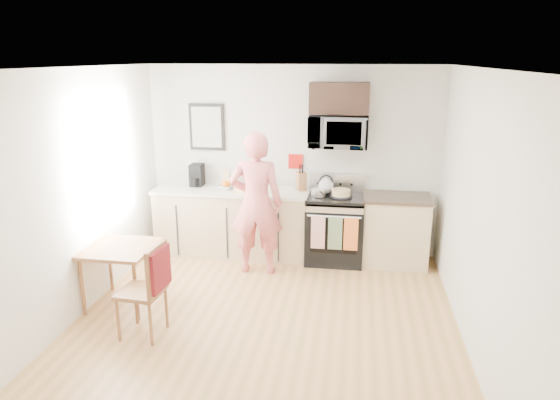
% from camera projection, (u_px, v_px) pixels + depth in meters
% --- Properties ---
extents(floor, '(4.60, 4.60, 0.00)m').
position_uv_depth(floor, '(262.00, 331.00, 5.09)').
color(floor, '#A27A3E').
rests_on(floor, ground).
extents(back_wall, '(4.00, 0.04, 2.60)m').
position_uv_depth(back_wall, '(292.00, 161.00, 6.91)').
color(back_wall, beige).
rests_on(back_wall, floor).
extents(front_wall, '(4.00, 0.04, 2.60)m').
position_uv_depth(front_wall, '(175.00, 341.00, 2.55)').
color(front_wall, beige).
rests_on(front_wall, floor).
extents(left_wall, '(0.04, 4.60, 2.60)m').
position_uv_depth(left_wall, '(66.00, 201.00, 5.02)').
color(left_wall, beige).
rests_on(left_wall, floor).
extents(right_wall, '(0.04, 4.60, 2.60)m').
position_uv_depth(right_wall, '(481.00, 220.00, 4.43)').
color(right_wall, beige).
rests_on(right_wall, floor).
extents(ceiling, '(4.00, 4.60, 0.04)m').
position_uv_depth(ceiling, '(259.00, 68.00, 4.37)').
color(ceiling, white).
rests_on(ceiling, back_wall).
extents(window, '(0.06, 1.40, 1.50)m').
position_uv_depth(window, '(106.00, 161.00, 5.71)').
color(window, white).
rests_on(window, left_wall).
extents(cabinet_left, '(2.10, 0.60, 0.90)m').
position_uv_depth(cabinet_left, '(232.00, 223.00, 6.98)').
color(cabinet_left, '#C6B67E').
rests_on(cabinet_left, floor).
extents(countertop_left, '(2.14, 0.64, 0.04)m').
position_uv_depth(countertop_left, '(232.00, 191.00, 6.85)').
color(countertop_left, white).
rests_on(countertop_left, cabinet_left).
extents(cabinet_right, '(0.84, 0.60, 0.90)m').
position_uv_depth(cabinet_right, '(395.00, 231.00, 6.65)').
color(cabinet_right, '#C6B67E').
rests_on(cabinet_right, floor).
extents(countertop_right, '(0.88, 0.64, 0.04)m').
position_uv_depth(countertop_right, '(397.00, 198.00, 6.52)').
color(countertop_right, black).
rests_on(countertop_right, cabinet_right).
extents(range, '(0.76, 0.70, 1.16)m').
position_uv_depth(range, '(335.00, 230.00, 6.75)').
color(range, black).
rests_on(range, floor).
extents(microwave, '(0.76, 0.51, 0.42)m').
position_uv_depth(microwave, '(338.00, 131.00, 6.48)').
color(microwave, silver).
rests_on(microwave, back_wall).
extents(upper_cabinet, '(0.76, 0.35, 0.40)m').
position_uv_depth(upper_cabinet, '(339.00, 98.00, 6.41)').
color(upper_cabinet, black).
rests_on(upper_cabinet, back_wall).
extents(wall_art, '(0.50, 0.04, 0.65)m').
position_uv_depth(wall_art, '(207.00, 127.00, 6.94)').
color(wall_art, black).
rests_on(wall_art, back_wall).
extents(wall_trivet, '(0.20, 0.02, 0.20)m').
position_uv_depth(wall_trivet, '(296.00, 161.00, 6.89)').
color(wall_trivet, '#A4120E').
rests_on(wall_trivet, back_wall).
extents(person, '(0.69, 0.47, 1.83)m').
position_uv_depth(person, '(256.00, 204.00, 6.26)').
color(person, '#B6323F').
rests_on(person, floor).
extents(dining_table, '(0.74, 0.74, 0.69)m').
position_uv_depth(dining_table, '(120.00, 254.00, 5.48)').
color(dining_table, brown).
rests_on(dining_table, floor).
extents(chair, '(0.48, 0.44, 0.97)m').
position_uv_depth(chair, '(153.00, 279.00, 4.84)').
color(chair, brown).
rests_on(chair, floor).
extents(knife_block, '(0.16, 0.19, 0.25)m').
position_uv_depth(knife_block, '(301.00, 181.00, 6.78)').
color(knife_block, brown).
rests_on(knife_block, countertop_left).
extents(utensil_crock, '(0.11, 0.11, 0.32)m').
position_uv_depth(utensil_crock, '(263.00, 179.00, 6.85)').
color(utensil_crock, '#A4120E').
rests_on(utensil_crock, countertop_left).
extents(fruit_bowl, '(0.29, 0.29, 0.11)m').
position_uv_depth(fruit_bowl, '(226.00, 186.00, 6.86)').
color(fruit_bowl, silver).
rests_on(fruit_bowl, countertop_left).
extents(milk_carton, '(0.11, 0.11, 0.26)m').
position_uv_depth(milk_carton, '(226.00, 179.00, 6.90)').
color(milk_carton, tan).
rests_on(milk_carton, countertop_left).
extents(coffee_maker, '(0.17, 0.26, 0.31)m').
position_uv_depth(coffee_maker, '(197.00, 176.00, 7.00)').
color(coffee_maker, black).
rests_on(coffee_maker, countertop_left).
extents(bread_bag, '(0.30, 0.22, 0.10)m').
position_uv_depth(bread_bag, '(245.00, 190.00, 6.61)').
color(bread_bag, tan).
rests_on(bread_bag, countertop_left).
extents(cake, '(0.30, 0.30, 0.10)m').
position_uv_depth(cake, '(341.00, 193.00, 6.54)').
color(cake, black).
rests_on(cake, range).
extents(kettle, '(0.20, 0.20, 0.26)m').
position_uv_depth(kettle, '(326.00, 185.00, 6.67)').
color(kettle, silver).
rests_on(kettle, range).
extents(pot, '(0.19, 0.32, 0.10)m').
position_uv_depth(pot, '(318.00, 192.00, 6.57)').
color(pot, silver).
rests_on(pot, range).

